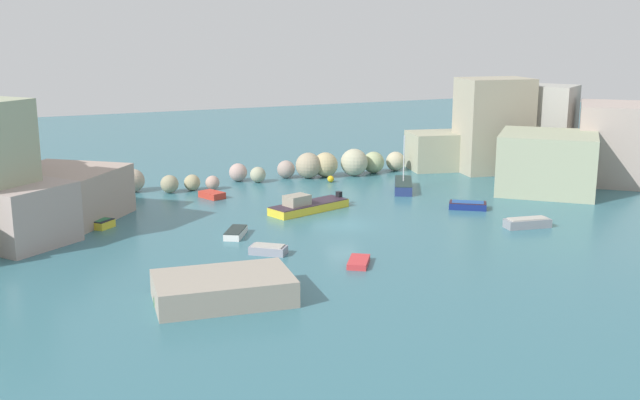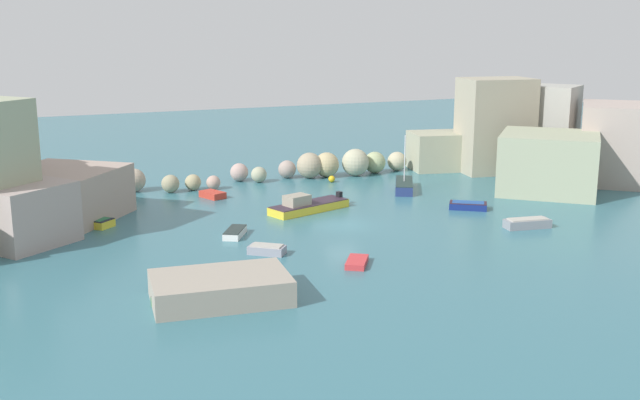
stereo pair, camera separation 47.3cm
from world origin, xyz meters
TOP-DOWN VIEW (x-y plane):
  - cove_water at (0.00, 0.00)m, footprint 160.00×160.00m
  - cliff_headland_right at (26.31, 9.88)m, footprint 22.53×23.97m
  - rock_breakwater at (-0.46, 17.37)m, footprint 35.15×4.18m
  - stone_dock at (-12.75, -11.91)m, footprint 7.82×5.38m
  - channel_buoy at (5.63, 14.73)m, footprint 0.63×0.63m
  - moored_boat_0 at (12.21, -6.07)m, footprint 3.54×1.72m
  - moored_boat_1 at (-0.87, 4.93)m, footprint 7.20×4.15m
  - moored_boat_2 at (10.18, 8.87)m, footprint 3.92×5.42m
  - moored_boat_3 at (-3.21, -9.16)m, footprint 2.34×2.71m
  - moored_boat_4 at (-14.87, -9.76)m, footprint 3.18×4.44m
  - moored_boat_5 at (-8.29, 0.20)m, footprint 2.38×2.97m
  - moored_boat_6 at (-6.52, 12.70)m, footprint 2.06×2.55m
  - moored_boat_7 at (-7.61, -4.75)m, footprint 2.58×2.38m
  - moored_boat_8 at (-17.51, 7.26)m, footprint 3.71×3.88m
  - moored_boat_9 at (11.46, 0.55)m, footprint 3.21×2.81m

SIDE VIEW (x-z plane):
  - cove_water at x=0.00m, z-range 0.00..0.00m
  - moored_boat_3 at x=-3.21m, z-range 0.00..0.37m
  - moored_boat_5 at x=-8.29m, z-range 0.00..0.51m
  - moored_boat_6 at x=-6.52m, z-range 0.00..0.55m
  - moored_boat_7 at x=-7.61m, z-range -0.01..0.61m
  - moored_boat_9 at x=11.46m, z-range 0.01..0.61m
  - channel_buoy at x=5.63m, z-range 0.00..0.63m
  - moored_boat_4 at x=-14.87m, z-range 0.01..0.63m
  - moored_boat_8 at x=-17.51m, z-range 0.01..0.64m
  - moored_boat_0 at x=12.21m, z-range -0.01..0.71m
  - moored_boat_2 at x=10.18m, z-range -2.06..2.94m
  - moored_boat_1 at x=-0.87m, z-range -0.27..1.23m
  - stone_dock at x=-12.75m, z-range 0.00..1.43m
  - rock_breakwater at x=-0.46m, z-range -0.25..2.43m
  - cliff_headland_right at x=26.31m, z-range -1.32..8.08m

